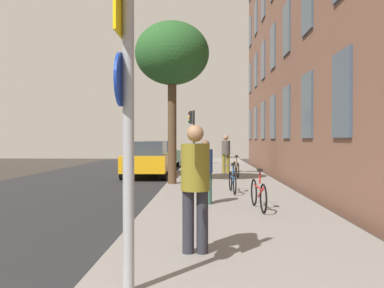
{
  "coord_description": "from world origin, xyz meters",
  "views": [
    {
      "loc": [
        0.41,
        -1.01,
        1.72
      ],
      "look_at": [
        0.01,
        11.68,
        1.58
      ],
      "focal_mm": 38.86,
      "sensor_mm": 36.0,
      "label": 1
    }
  ],
  "objects": [
    {
      "name": "ground_plane",
      "position": [
        -2.4,
        15.0,
        0.0
      ],
      "size": [
        41.8,
        41.8,
        0.0
      ],
      "primitive_type": "plane",
      "color": "#332D28"
    },
    {
      "name": "road_asphalt",
      "position": [
        -4.5,
        15.0,
        0.01
      ],
      "size": [
        7.0,
        38.0,
        0.01
      ],
      "primitive_type": "cube",
      "color": "#232326",
      "rests_on": "ground"
    },
    {
      "name": "sidewalk",
      "position": [
        1.1,
        15.0,
        0.06
      ],
      "size": [
        4.2,
        38.0,
        0.12
      ],
      "primitive_type": "cube",
      "color": "gray",
      "rests_on": "ground"
    },
    {
      "name": "sign_post",
      "position": [
        -0.41,
        3.3,
        2.12
      ],
      "size": [
        0.16,
        0.6,
        3.5
      ],
      "color": "gray",
      "rests_on": "sidewalk"
    },
    {
      "name": "traffic_light",
      "position": [
        -0.41,
        25.04,
        2.48
      ],
      "size": [
        0.43,
        0.24,
        3.43
      ],
      "color": "black",
      "rests_on": "sidewalk"
    },
    {
      "name": "tree_near",
      "position": [
        -0.78,
        13.93,
        4.76
      ],
      "size": [
        2.67,
        2.67,
        5.83
      ],
      "color": "#4C3823",
      "rests_on": "sidewalk"
    },
    {
      "name": "bicycle_0",
      "position": [
        1.63,
        8.47,
        0.49
      ],
      "size": [
        0.42,
        1.73,
        0.94
      ],
      "color": "black",
      "rests_on": "sidewalk"
    },
    {
      "name": "bicycle_1",
      "position": [
        1.23,
        11.44,
        0.47
      ],
      "size": [
        0.42,
        1.6,
        0.9
      ],
      "color": "black",
      "rests_on": "sidewalk"
    },
    {
      "name": "bicycle_2",
      "position": [
        1.75,
        16.94,
        0.48
      ],
      "size": [
        0.42,
        1.66,
        0.92
      ],
      "color": "black",
      "rests_on": "sidewalk"
    },
    {
      "name": "pedestrian_0",
      "position": [
        0.27,
        4.79,
        1.15
      ],
      "size": [
        0.48,
        0.48,
        1.8
      ],
      "color": "#26262D",
      "rests_on": "sidewalk"
    },
    {
      "name": "pedestrian_1",
      "position": [
        0.42,
        9.2,
        1.03
      ],
      "size": [
        0.5,
        0.5,
        1.58
      ],
      "color": "#33594C",
      "rests_on": "sidewalk"
    },
    {
      "name": "pedestrian_2",
      "position": [
        1.4,
        18.84,
        1.15
      ],
      "size": [
        0.52,
        0.52,
        1.81
      ],
      "color": "olive",
      "rests_on": "sidewalk"
    },
    {
      "name": "car_0",
      "position": [
        -2.19,
        17.68,
        0.84
      ],
      "size": [
        1.99,
        4.51,
        1.62
      ],
      "color": "orange",
      "rests_on": "road_asphalt"
    },
    {
      "name": "car_1",
      "position": [
        -2.2,
        23.64,
        0.84
      ],
      "size": [
        2.06,
        4.19,
        1.62
      ],
      "color": "#19662D",
      "rests_on": "road_asphalt"
    }
  ]
}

